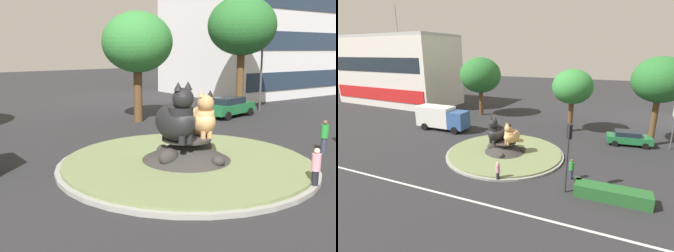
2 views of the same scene
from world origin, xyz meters
TOP-DOWN VIEW (x-y plane):
  - ground_plane at (0.00, 0.00)m, footprint 160.00×160.00m
  - roundabout_island at (-0.01, -0.00)m, footprint 11.34×11.34m
  - cat_statue_black at (-0.80, -0.26)m, footprint 1.80×2.54m
  - cat_statue_calico at (0.76, -0.21)m, footprint 1.95×2.12m
  - broadleaf_tree_behind_island at (13.33, 8.49)m, footprint 5.43×5.43m
  - third_tree_left at (4.49, 10.26)m, footprint 4.93×4.93m
  - streetlight_arm at (14.75, 7.82)m, footprint 2.44×0.74m
  - pedestrian_green_shirt at (6.81, -2.68)m, footprint 0.37×0.37m
  - pedestrian_pink_shirt at (1.69, -5.24)m, footprint 0.33×0.33m
  - sedan_on_far_lane at (11.13, 7.62)m, footprint 4.62×2.48m

SIDE VIEW (x-z plane):
  - ground_plane at x=0.00m, z-range 0.00..0.00m
  - roundabout_island at x=-0.01m, z-range -0.30..1.01m
  - sedan_on_far_lane at x=11.13m, z-range 0.04..1.57m
  - pedestrian_pink_shirt at x=1.69m, z-range 0.05..1.64m
  - pedestrian_green_shirt at x=6.81m, z-range 0.04..1.71m
  - cat_statue_calico at x=0.76m, z-range 1.03..3.12m
  - cat_statue_black at x=-0.80m, z-range 0.97..3.51m
  - streetlight_arm at x=14.75m, z-range 0.61..7.09m
  - third_tree_left at x=4.49m, z-range 1.71..9.41m
  - broadleaf_tree_behind_island at x=13.33m, z-range 2.26..11.52m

